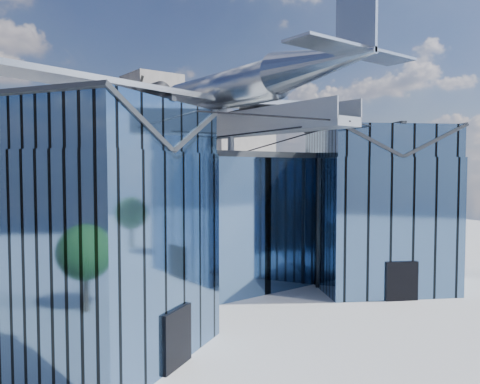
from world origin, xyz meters
TOP-DOWN VIEW (x-y plane):
  - ground_plane at (0.00, 0.00)m, footprint 120.00×120.00m
  - museum at (0.00, 5.82)m, footprint 32.88×24.50m
  - bg_towers at (1.45, 50.49)m, footprint 77.00×24.50m
  - tree_side_e at (31.14, 6.49)m, footprint 4.51×4.51m

SIDE VIEW (x-z plane):
  - ground_plane at x=0.00m, z-range 0.00..0.00m
  - tree_side_e at x=31.14m, z-range 1.00..6.65m
  - museum at x=0.00m, z-range -3.26..14.34m
  - bg_towers at x=1.45m, z-range -2.99..23.01m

